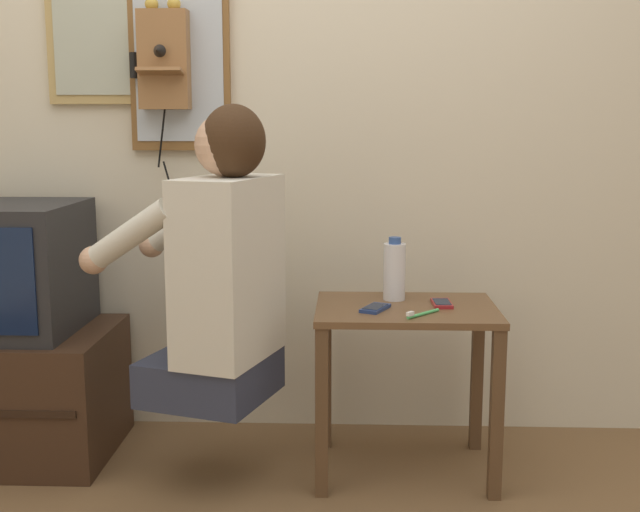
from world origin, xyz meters
TOP-DOWN VIEW (x-y plane):
  - wall_back at (0.00, 1.00)m, footprint 6.80×0.05m
  - side_table at (0.42, 0.57)m, footprint 0.59×0.44m
  - person at (-0.17, 0.45)m, footprint 0.62×0.54m
  - tv_stand at (-0.92, 0.67)m, footprint 0.65×0.54m
  - television at (-0.95, 0.68)m, footprint 0.47×0.50m
  - wall_phone_antique at (-0.43, 0.92)m, footprint 0.22×0.19m
  - framed_picture at (-0.67, 0.97)m, footprint 0.40×0.03m
  - wall_mirror at (-0.39, 0.96)m, footprint 0.36×0.04m
  - cell_phone_held at (0.31, 0.52)m, footprint 0.11×0.14m
  - cell_phone_spare at (0.53, 0.60)m, footprint 0.06×0.13m
  - water_bottle at (0.38, 0.67)m, footprint 0.07×0.07m
  - toothbrush at (0.45, 0.44)m, footprint 0.11×0.12m

SIDE VIEW (x-z plane):
  - tv_stand at x=-0.92m, z-range 0.00..0.44m
  - side_table at x=0.42m, z-range 0.16..0.73m
  - cell_phone_held at x=0.31m, z-range 0.57..0.58m
  - cell_phone_spare at x=0.53m, z-range 0.57..0.58m
  - toothbrush at x=0.45m, z-range 0.56..0.58m
  - television at x=-0.95m, z-range 0.44..0.89m
  - water_bottle at x=0.38m, z-range 0.56..0.77m
  - person at x=-0.17m, z-range 0.25..1.18m
  - wall_back at x=0.00m, z-range 0.00..2.55m
  - wall_phone_antique at x=-0.43m, z-range 1.00..1.76m
  - wall_mirror at x=-0.39m, z-range 1.06..1.73m
  - framed_picture at x=-0.67m, z-range 1.22..1.69m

